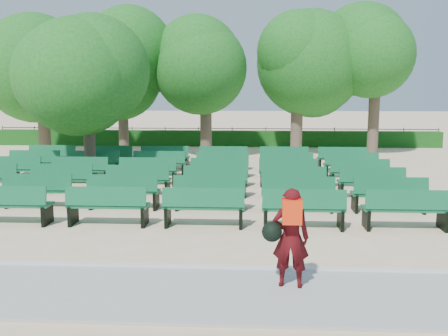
% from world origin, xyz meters
% --- Properties ---
extents(ground, '(120.00, 120.00, 0.00)m').
position_xyz_m(ground, '(0.00, 0.00, 0.00)').
color(ground, beige).
extents(paving, '(30.00, 2.20, 0.06)m').
position_xyz_m(paving, '(0.00, -7.40, 0.03)').
color(paving, '#A5A5A0').
rests_on(paving, ground).
extents(curb, '(30.00, 0.12, 0.10)m').
position_xyz_m(curb, '(0.00, -6.25, 0.05)').
color(curb, silver).
rests_on(curb, ground).
extents(hedge, '(26.00, 0.70, 0.90)m').
position_xyz_m(hedge, '(0.00, 14.00, 0.45)').
color(hedge, '#154E15').
rests_on(hedge, ground).
extents(fence, '(26.00, 0.10, 1.02)m').
position_xyz_m(fence, '(0.00, 14.40, 0.00)').
color(fence, black).
rests_on(fence, ground).
extents(tree_line, '(21.80, 6.80, 7.04)m').
position_xyz_m(tree_line, '(0.00, 10.00, 0.00)').
color(tree_line, '#1F6B1F').
rests_on(tree_line, ground).
extents(bench_array, '(2.03, 0.78, 1.25)m').
position_xyz_m(bench_array, '(-0.18, 1.11, 0.10)').
color(bench_array, '#105E35').
rests_on(bench_array, ground).
extents(tree_among, '(4.12, 4.12, 5.74)m').
position_xyz_m(tree_among, '(-3.80, 2.87, 3.87)').
color(tree_among, brown).
rests_on(tree_among, ground).
extents(person, '(0.81, 0.51, 1.69)m').
position_xyz_m(person, '(2.81, -7.06, 0.93)').
color(person, '#43090D').
rests_on(person, ground).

